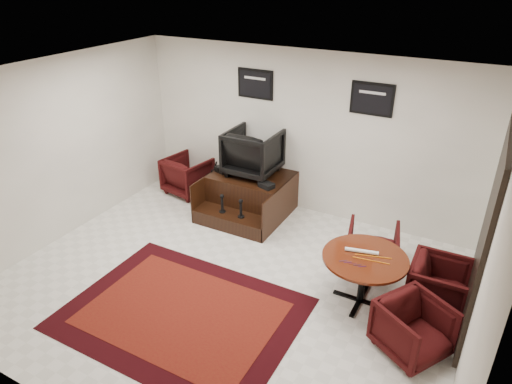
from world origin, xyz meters
TOP-DOWN VIEW (x-y plane):
  - ground at (0.00, 0.00)m, footprint 6.00×6.00m
  - room_shell at (0.41, 0.12)m, footprint 6.02×5.02m
  - area_rug at (-0.18, -0.81)m, footprint 2.89×2.16m
  - shine_podium at (-0.71, 1.91)m, footprint 1.36×1.40m
  - shine_chair at (-0.71, 2.05)m, footprint 0.84×0.79m
  - shoes_pair at (-1.20, 1.89)m, footprint 0.29×0.33m
  - polish_kit at (-0.25, 1.66)m, footprint 0.28×0.23m
  - umbrella_black at (-1.48, 1.75)m, footprint 0.29×0.11m
  - umbrella_hooked at (-1.48, 1.87)m, footprint 0.33×0.12m
  - armchair_side at (-2.13, 2.04)m, footprint 0.87×0.83m
  - meeting_table at (1.73, 0.50)m, footprint 1.07×1.07m
  - table_chair_back at (1.63, 1.34)m, footprint 0.82×0.79m
  - table_chair_window at (2.63, 0.84)m, footprint 0.69×0.73m
  - table_chair_corner at (2.49, -0.06)m, footprint 0.92×0.94m
  - paper_roll at (1.66, 0.56)m, footprint 0.42×0.14m
  - table_clutter at (1.78, 0.45)m, footprint 0.57×0.37m

SIDE VIEW (x-z plane):
  - ground at x=0.00m, z-range 0.00..0.00m
  - area_rug at x=-0.18m, z-range 0.00..0.01m
  - shine_podium at x=-0.71m, z-range -0.03..0.67m
  - table_chair_corner at x=2.49m, z-range 0.00..0.72m
  - table_chair_back at x=1.63m, z-range 0.00..0.72m
  - table_chair_window at x=2.63m, z-range 0.00..0.75m
  - armchair_side at x=-2.13m, z-range 0.00..0.78m
  - umbrella_black at x=-1.48m, z-range 0.00..0.78m
  - umbrella_hooked at x=-1.48m, z-range 0.00..0.89m
  - meeting_table at x=1.73m, z-range 0.26..0.97m
  - table_clutter at x=1.78m, z-range 0.70..0.71m
  - paper_roll at x=1.66m, z-range 0.70..0.75m
  - polish_kit at x=-0.25m, z-range 0.70..0.78m
  - shoes_pair at x=-1.20m, z-range 0.70..0.80m
  - shine_chair at x=-0.71m, z-range 0.70..1.57m
  - room_shell at x=0.41m, z-range 0.38..3.19m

